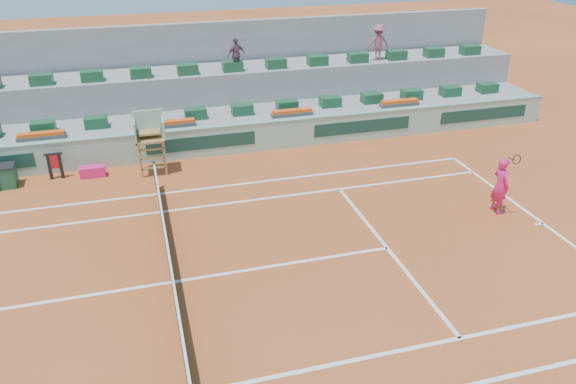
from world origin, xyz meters
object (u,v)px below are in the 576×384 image
object	(u,v)px
umpire_chair	(150,134)
drink_cooler_a	(4,176)
tennis_player	(500,185)
player_bag	(93,172)

from	to	relation	value
umpire_chair	drink_cooler_a	bearing A→B (deg)	178.72
umpire_chair	tennis_player	bearing A→B (deg)	-30.36
drink_cooler_a	tennis_player	bearing A→B (deg)	-21.86
player_bag	tennis_player	world-z (taller)	tennis_player
player_bag	umpire_chair	xyz separation A→B (m)	(2.26, -0.17, 1.34)
player_bag	drink_cooler_a	world-z (taller)	drink_cooler_a
player_bag	drink_cooler_a	size ratio (longest dim) A/B	1.10
umpire_chair	tennis_player	xyz separation A→B (m)	(10.88, -6.38, -0.56)
drink_cooler_a	player_bag	bearing A→B (deg)	0.90
drink_cooler_a	tennis_player	xyz separation A→B (m)	(16.19, -6.49, 0.56)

